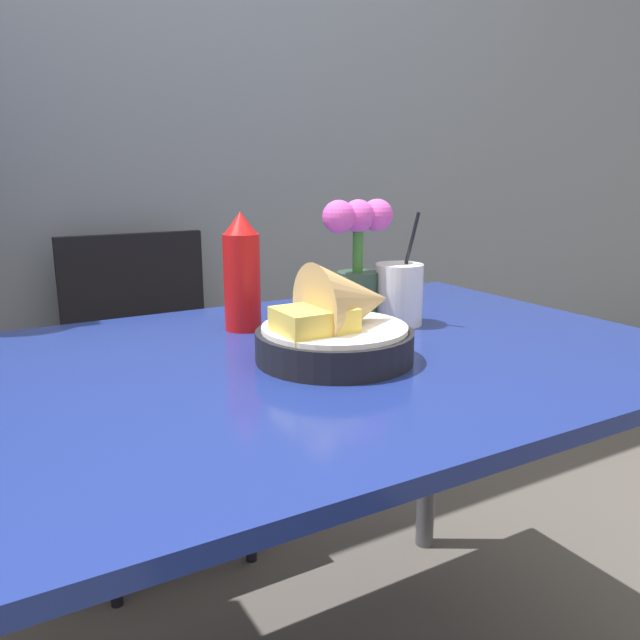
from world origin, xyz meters
The scene contains 7 objects.
wall_window centered at (0.00, 1.04, 1.30)m, with size 7.00×0.06×2.60m.
dining_table centered at (0.00, 0.00, 0.65)m, with size 1.26×0.84×0.75m.
chair_far_window centered at (-0.07, 0.81, 0.52)m, with size 0.40×0.40×0.87m.
food_basket centered at (0.03, -0.05, 0.80)m, with size 0.25×0.25×0.16m.
ketchup_bottle centered at (-0.03, 0.21, 0.85)m, with size 0.07×0.07×0.22m.
drink_cup centered at (0.25, 0.10, 0.80)m, with size 0.09×0.09×0.22m.
flower_vase centered at (0.18, 0.13, 0.88)m, with size 0.15×0.08×0.24m.
Camera 1 is at (-0.48, -0.86, 1.04)m, focal length 35.00 mm.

